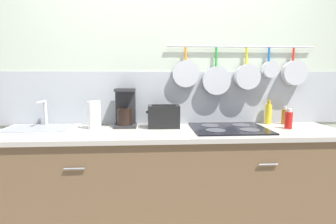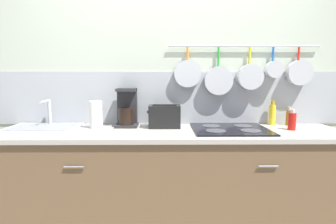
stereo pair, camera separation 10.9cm
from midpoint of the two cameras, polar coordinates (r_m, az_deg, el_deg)
wall_back at (r=2.39m, az=1.90°, el=5.95°), size 7.20×0.16×2.60m
cabinet_base at (r=2.24m, az=2.00°, el=-16.14°), size 2.72×0.58×0.89m
countertop at (r=2.10m, az=2.06°, el=-4.56°), size 2.76×0.60×0.03m
sink_basin at (r=2.38m, az=-24.40°, el=-2.95°), size 0.57×0.40×0.23m
paper_towel_roll at (r=2.24m, az=-14.09°, el=-0.58°), size 0.10×0.10×0.23m
coffee_maker at (r=2.28m, az=-7.59°, el=0.26°), size 0.19×0.17×0.33m
toaster at (r=2.21m, az=0.65°, el=-0.94°), size 0.28×0.16×0.19m
cooktop at (r=2.20m, az=14.76°, el=-3.59°), size 0.60×0.51×0.01m
bottle_cooking_wine at (r=2.54m, az=22.90°, el=-0.44°), size 0.05×0.05×0.22m
bottle_dish_soap at (r=2.36m, az=26.61°, el=-1.72°), size 0.06×0.06×0.17m
bottle_vinegar at (r=2.57m, az=25.93°, el=-1.03°), size 0.05×0.05×0.16m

